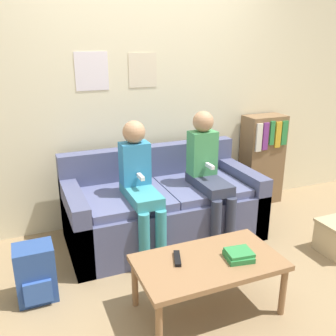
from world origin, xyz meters
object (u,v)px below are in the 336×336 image
Objects in this scene: coffee_table at (209,266)px; backpack at (36,273)px; person_left at (140,182)px; bookshelf at (262,159)px; person_right at (208,170)px; tv_remote at (177,258)px; couch at (163,208)px.

backpack reaches higher than coffee_table.
person_left reaches higher than bookshelf.
person_left is 2.74× the size of backpack.
bookshelf is at bearing 28.55° from person_right.
coffee_table is 5.53× the size of tv_remote.
person_right is (0.46, 0.88, 0.32)m from coffee_table.
backpack is at bearing -161.24° from bookshelf.
person_right reaches higher than couch.
tv_remote is at bearing 156.96° from coffee_table.
coffee_table is at bearing -78.79° from person_left.
person_left is at bearing -145.42° from couch.
person_left is 0.97× the size of person_right.
person_left is 1.04m from backpack.
person_right reaches higher than bookshelf.
person_right is 1.18× the size of bookshelf.
person_right is 1.11m from bookshelf.
bookshelf reaches higher than coffee_table.
coffee_table is 0.97× the size of bookshelf.
person_left is 1.15× the size of bookshelf.
person_right reaches higher than backpack.
backpack is at bearing -168.13° from person_right.
bookshelf is at bearing 44.67° from coffee_table.
coffee_table is at bearing -117.53° from person_right.
couch is 4.19× the size of backpack.
backpack is (-2.48, -0.84, -0.30)m from bookshelf.
tv_remote is at bearing -29.13° from backpack.
bookshelf is at bearing 18.76° from backpack.
backpack is (-0.88, -0.32, -0.44)m from person_left.
coffee_table is 1.21m from backpack.
tv_remote is at bearing -140.56° from bookshelf.
couch is 1.04m from tv_remote.
coffee_table is 0.95m from person_left.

